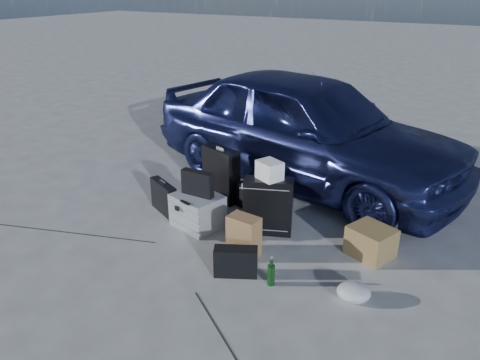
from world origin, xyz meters
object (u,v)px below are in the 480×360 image
Objects in this scene: car at (305,128)px; duffel_bag at (261,200)px; briefcase at (164,198)px; suitcase_left at (221,174)px; cardboard_box at (371,242)px; green_bottle at (271,272)px; suitcase_right at (268,206)px; pelican_case at (198,211)px.

duffel_bag is (-0.03, -1.22, -0.62)m from car.
suitcase_left is (0.41, 0.69, 0.15)m from briefcase.
suitcase_left reaches higher than briefcase.
briefcase is (-1.07, -1.84, -0.58)m from car.
cardboard_box is 1.20m from green_bottle.
suitcase_right is at bearing -9.95° from suitcase_left.
suitcase_left is 1.99m from green_bottle.
pelican_case is 1.97m from cardboard_box.
pelican_case is 1.05× the size of briefcase.
cardboard_box is (2.09, -0.38, -0.19)m from suitcase_left.
pelican_case is 1.87× the size of green_bottle.
briefcase reaches higher than cardboard_box.
green_bottle is at bearing -82.47° from suitcase_right.
pelican_case reaches higher than green_bottle.
briefcase is 1.21× the size of cardboard_box.
car is at bearing 106.90° from green_bottle.
car reaches higher than green_bottle.
suitcase_left is at bearing 169.78° from cardboard_box.
duffel_bag is 2.28× the size of green_bottle.
duffel_bag is 1.52m from green_bottle.
cardboard_box is at bearing -125.09° from car.
car is 2.18m from cardboard_box.
suitcase_left is at bearing -166.03° from duffel_bag.
pelican_case is 1.27× the size of cardboard_box.
duffel_bag is (-0.30, 0.42, -0.17)m from suitcase_right.
green_bottle is (0.79, -1.30, -0.02)m from duffel_bag.
cardboard_box is at bearing 25.57° from pelican_case.
cardboard_box reaches higher than green_bottle.
car is 2.70m from green_bottle.
suitcase_left is at bearing 161.72° from car.
briefcase is 0.81m from suitcase_left.
briefcase is 1.36m from suitcase_right.
duffel_bag is (0.48, 0.69, -0.03)m from pelican_case.
suitcase_left is 0.66m from duffel_bag.
duffel_bag is at bearing 56.23° from briefcase.
cardboard_box is 1.48× the size of green_bottle.
car is at bearing 108.98° from duffel_bag.
suitcase_right reaches higher than pelican_case.
car is 8.93× the size of briefcase.
briefcase is at bearing 159.62° from green_bottle.
pelican_case is at bearing 154.45° from green_bottle.
briefcase reaches higher than pelican_case.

